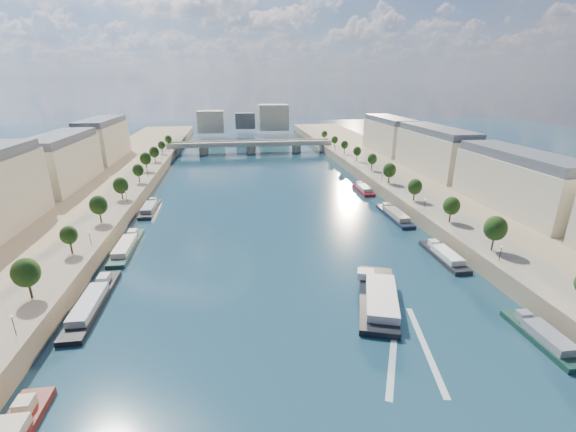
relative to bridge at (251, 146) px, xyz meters
name	(u,v)px	position (x,y,z in m)	size (l,w,h in m)	color
ground	(270,217)	(0.00, -133.29, -5.08)	(700.00, 700.00, 0.00)	#0C2A37
quay_left	(62,220)	(-72.00, -133.29, -2.58)	(44.00, 520.00, 5.00)	#9E8460
quay_right	(452,202)	(72.00, -133.29, -2.58)	(44.00, 520.00, 5.00)	#9E8460
pave_left	(107,211)	(-57.00, -133.29, -0.03)	(14.00, 520.00, 0.10)	gray
pave_right	(417,198)	(57.00, -133.29, -0.03)	(14.00, 520.00, 0.10)	gray
trees_left	(112,194)	(-55.00, -131.29, 5.39)	(4.80, 268.80, 8.26)	#382B1E
trees_right	(402,178)	(55.00, -123.29, 5.39)	(4.80, 268.80, 8.26)	#382B1E
lamps_left	(111,213)	(-52.50, -143.29, 2.70)	(0.36, 200.36, 4.28)	black
lamps_right	(401,188)	(52.50, -128.29, 2.70)	(0.36, 200.36, 4.28)	black
buildings_left	(29,174)	(-85.00, -121.29, 11.37)	(16.00, 226.00, 23.20)	#C2B695
buildings_right	(470,160)	(85.00, -121.29, 11.37)	(16.00, 226.00, 23.20)	#C2B695
skyline	(249,119)	(3.19, 86.23, 9.57)	(79.00, 42.00, 22.00)	#C2B695
bridge	(251,146)	(0.00, 0.00, 0.00)	(112.00, 12.00, 8.15)	#C1B79E
tour_barge	(378,297)	(18.86, -194.13, -4.01)	(16.68, 29.40, 3.84)	black
wake	(409,348)	(18.86, -210.72, -5.06)	(15.75, 25.71, 0.04)	silver
moored_barges_left	(90,306)	(-45.50, -188.16, -4.24)	(5.00, 160.80, 3.60)	#171A33
moored_barges_right	(445,257)	(45.50, -175.99, -4.24)	(5.00, 160.71, 3.60)	black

